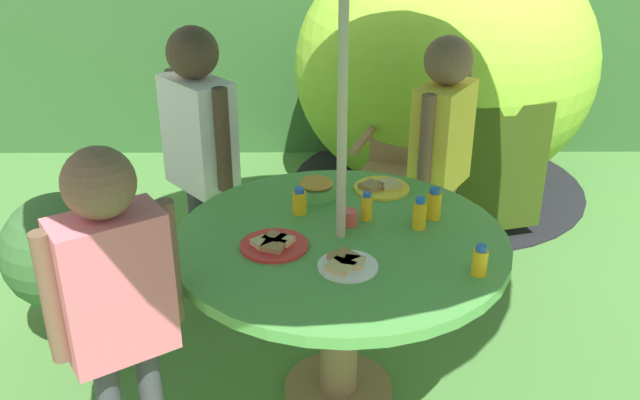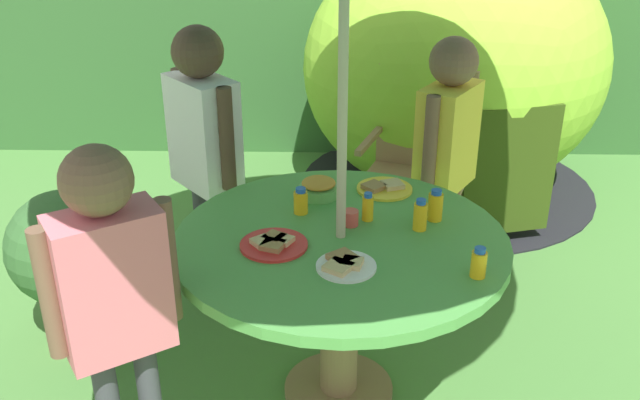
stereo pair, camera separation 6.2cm
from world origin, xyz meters
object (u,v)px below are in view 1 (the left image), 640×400
at_px(garden_table, 340,267).
at_px(juice_bottle_center_front, 419,214).
at_px(plate_far_left, 381,187).
at_px(juice_bottle_near_right, 434,204).
at_px(wooden_chair, 412,155).
at_px(juice_bottle_near_left, 367,207).
at_px(child_in_yellow_shirt, 442,136).
at_px(plate_mid_left, 274,244).
at_px(child_in_pink_shirt, 114,287).
at_px(juice_bottle_far_right, 480,261).
at_px(cup_near, 350,217).
at_px(dome_tent, 445,67).
at_px(child_in_white_shirt, 199,134).
at_px(plate_center_back, 347,264).
at_px(juice_bottle_mid_right, 299,202).
at_px(snack_bowl, 316,188).
at_px(potted_plant, 63,258).

height_order(garden_table, juice_bottle_center_front, juice_bottle_center_front).
height_order(plate_far_left, juice_bottle_near_right, juice_bottle_near_right).
bearing_deg(wooden_chair, juice_bottle_near_left, -87.29).
bearing_deg(child_in_yellow_shirt, plate_mid_left, -8.15).
xyz_separation_m(child_in_pink_shirt, plate_mid_left, (0.48, 0.39, -0.07)).
relative_size(juice_bottle_far_right, cup_near, 1.74).
relative_size(dome_tent, juice_bottle_far_right, 21.84).
bearing_deg(child_in_pink_shirt, child_in_yellow_shirt, 13.03).
xyz_separation_m(child_in_white_shirt, plate_center_back, (0.65, -0.97, -0.13)).
height_order(plate_mid_left, juice_bottle_mid_right, juice_bottle_mid_right).
relative_size(garden_table, juice_bottle_center_front, 10.00).
relative_size(dome_tent, snack_bowl, 14.40).
bearing_deg(snack_bowl, child_in_white_shirt, 144.95).
bearing_deg(child_in_yellow_shirt, potted_plant, -43.26).
xyz_separation_m(child_in_yellow_shirt, plate_mid_left, (-0.76, -0.89, -0.09)).
relative_size(child_in_pink_shirt, juice_bottle_near_left, 11.08).
height_order(child_in_white_shirt, child_in_pink_shirt, child_in_white_shirt).
relative_size(wooden_chair, plate_mid_left, 4.17).
bearing_deg(plate_far_left, juice_bottle_far_right, -68.41).
bearing_deg(child_in_white_shirt, child_in_pink_shirt, -45.05).
bearing_deg(wooden_chair, juice_bottle_mid_right, -100.47).
distance_m(wooden_chair, child_in_pink_shirt, 2.08).
distance_m(garden_table, juice_bottle_mid_right, 0.32).
distance_m(juice_bottle_near_right, juice_bottle_mid_right, 0.54).
bearing_deg(plate_center_back, snack_bowl, 100.26).
distance_m(garden_table, potted_plant, 1.29).
bearing_deg(plate_mid_left, dome_tent, 65.87).
height_order(wooden_chair, juice_bottle_near_right, wooden_chair).
bearing_deg(juice_bottle_mid_right, juice_bottle_near_left, -11.67).
height_order(plate_center_back, juice_bottle_center_front, juice_bottle_center_front).
bearing_deg(juice_bottle_center_front, garden_table, -168.12).
xyz_separation_m(wooden_chair, juice_bottle_near_right, (-0.06, -1.08, 0.22)).
bearing_deg(dome_tent, juice_bottle_mid_right, -129.19).
height_order(garden_table, child_in_pink_shirt, child_in_pink_shirt).
height_order(wooden_chair, child_in_white_shirt, child_in_white_shirt).
bearing_deg(juice_bottle_center_front, plate_far_left, 107.65).
height_order(potted_plant, plate_center_back, plate_center_back).
xyz_separation_m(child_in_pink_shirt, juice_bottle_near_left, (0.84, 0.61, -0.02)).
bearing_deg(juice_bottle_center_front, juice_bottle_near_right, 50.74).
xyz_separation_m(garden_table, child_in_white_shirt, (-0.64, 0.74, 0.28)).
bearing_deg(child_in_pink_shirt, wooden_chair, 22.72).
xyz_separation_m(garden_table, child_in_yellow_shirt, (0.51, 0.81, 0.24)).
xyz_separation_m(garden_table, juice_bottle_mid_right, (-0.16, 0.20, 0.19)).
height_order(dome_tent, juice_bottle_near_right, dome_tent).
bearing_deg(plate_center_back, potted_plant, 154.33).
relative_size(juice_bottle_near_right, cup_near, 2.02).
bearing_deg(garden_table, snack_bowl, 104.54).
relative_size(wooden_chair, child_in_white_shirt, 0.76).
xyz_separation_m(dome_tent, juice_bottle_mid_right, (-0.91, -1.95, -0.04)).
height_order(juice_bottle_near_right, cup_near, juice_bottle_near_right).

